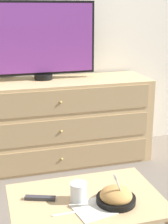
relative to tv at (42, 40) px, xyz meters
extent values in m
plane|color=#70665B|center=(-0.06, 0.21, -1.07)|extent=(12.00, 12.00, 0.00)
cube|color=white|center=(-0.06, 0.23, 0.23)|extent=(12.00, 0.05, 2.60)
cube|color=tan|center=(0.07, -0.08, -0.70)|extent=(1.66, 0.51, 0.73)
cube|color=tan|center=(0.07, -0.34, -0.95)|extent=(1.52, 0.01, 0.20)
sphere|color=tan|center=(0.07, -0.35, -0.95)|extent=(0.02, 0.02, 0.02)
cube|color=tan|center=(0.07, -0.34, -0.70)|extent=(1.52, 0.01, 0.20)
sphere|color=tan|center=(0.07, -0.35, -0.70)|extent=(0.02, 0.02, 0.02)
cube|color=tan|center=(0.07, -0.34, -0.46)|extent=(1.52, 0.01, 0.20)
sphere|color=tan|center=(0.07, -0.35, -0.46)|extent=(0.02, 0.02, 0.02)
cylinder|color=black|center=(0.00, 0.00, -0.31)|extent=(0.16, 0.16, 0.04)
cube|color=black|center=(0.00, 0.00, 0.01)|extent=(0.91, 0.04, 0.61)
cube|color=#7A3893|center=(0.00, -0.02, 0.01)|extent=(0.87, 0.01, 0.57)
cube|color=tan|center=(-0.04, -1.43, -0.68)|extent=(0.77, 0.53, 0.02)
cylinder|color=tan|center=(-0.39, -1.20, -0.88)|extent=(0.04, 0.04, 0.37)
cylinder|color=tan|center=(0.31, -1.20, -0.88)|extent=(0.04, 0.04, 0.37)
cylinder|color=black|center=(0.09, -1.50, -0.66)|extent=(0.20, 0.20, 0.03)
ellipsoid|color=tan|center=(0.09, -1.50, -0.63)|extent=(0.16, 0.16, 0.08)
cube|color=white|center=(0.10, -1.53, -0.58)|extent=(0.06, 0.03, 0.14)
cube|color=white|center=(0.07, -1.53, -0.52)|extent=(0.02, 0.03, 0.03)
cylinder|color=#9E6638|center=(-0.08, -1.43, -0.64)|extent=(0.08, 0.08, 0.06)
cylinder|color=white|center=(-0.08, -1.43, -0.63)|extent=(0.08, 0.08, 0.09)
cube|color=silver|center=(-0.04, -1.53, -0.67)|extent=(0.21, 0.21, 0.00)
cube|color=white|center=(-0.14, -1.53, -0.67)|extent=(0.19, 0.01, 0.01)
cube|color=#38383D|center=(-0.27, -1.37, -0.67)|extent=(0.15, 0.08, 0.02)
camera|label=1|loc=(-0.48, -2.90, 0.25)|focal=55.00mm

